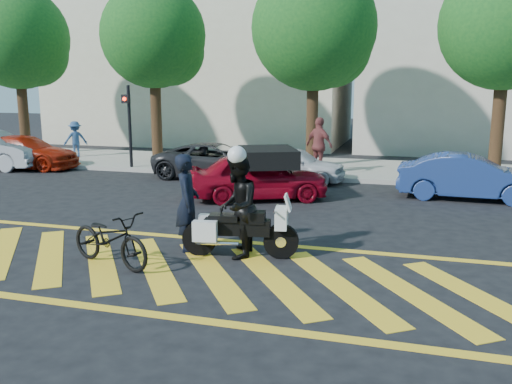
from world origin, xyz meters
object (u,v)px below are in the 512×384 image
(parked_mid_right, at_px, (293,164))
(red_convertible, at_px, (258,176))
(parked_right, at_px, (469,177))
(officer_bike, at_px, (187,202))
(officer_moto, at_px, (237,206))
(police_motorcycle, at_px, (238,229))
(parked_mid_left, at_px, (217,161))
(bicycle, at_px, (110,238))
(parked_left, at_px, (25,152))

(parked_mid_right, bearing_deg, red_convertible, 177.29)
(parked_right, bearing_deg, officer_bike, 142.01)
(officer_moto, distance_m, parked_mid_right, 8.27)
(red_convertible, height_order, parked_mid_right, red_convertible)
(parked_right, bearing_deg, officer_moto, 148.33)
(police_motorcycle, bearing_deg, parked_mid_left, 103.78)
(officer_bike, relative_size, bicycle, 0.99)
(officer_bike, distance_m, parked_left, 13.16)
(parked_right, bearing_deg, parked_mid_right, 78.06)
(bicycle, height_order, parked_mid_left, parked_mid_left)
(bicycle, relative_size, parked_mid_left, 0.44)
(officer_moto, relative_size, parked_right, 0.50)
(police_motorcycle, bearing_deg, officer_moto, 150.47)
(police_motorcycle, xyz_separation_m, red_convertible, (-1.09, 5.14, 0.13))
(police_motorcycle, height_order, officer_moto, officer_moto)
(parked_mid_left, bearing_deg, officer_moto, -159.48)
(bicycle, bearing_deg, red_convertible, 10.59)
(bicycle, bearing_deg, parked_left, 64.42)
(red_convertible, relative_size, parked_mid_right, 1.12)
(police_motorcycle, xyz_separation_m, parked_mid_left, (-3.49, 8.24, 0.08))
(bicycle, xyz_separation_m, parked_mid_right, (1.28, 9.37, 0.09))
(parked_left, bearing_deg, red_convertible, -108.78)
(red_convertible, height_order, parked_left, red_convertible)
(officer_moto, height_order, parked_left, officer_moto)
(red_convertible, xyz_separation_m, parked_mid_left, (-2.40, 3.10, -0.06))
(red_convertible, relative_size, parked_right, 1.00)
(officer_bike, distance_m, bicycle, 1.66)
(officer_bike, relative_size, parked_left, 0.44)
(officer_bike, bearing_deg, parked_mid_right, -21.54)
(officer_bike, xyz_separation_m, parked_mid_right, (0.32, 8.08, -0.36))
(officer_moto, bearing_deg, officer_bike, -106.86)
(parked_left, xyz_separation_m, parked_right, (16.10, -1.40, 0.01))
(officer_bike, bearing_deg, red_convertible, -19.22)
(parked_left, relative_size, parked_mid_right, 1.25)
(officer_bike, height_order, police_motorcycle, officer_bike)
(bicycle, xyz_separation_m, police_motorcycle, (2.04, 1.13, 0.03))
(red_convertible, relative_size, parked_mid_left, 0.89)
(red_convertible, bearing_deg, officer_bike, 156.25)
(bicycle, xyz_separation_m, parked_right, (6.68, 7.97, 0.14))
(parked_left, bearing_deg, parked_right, -97.13)
(officer_moto, distance_m, red_convertible, 5.25)
(parked_left, distance_m, parked_right, 16.16)
(officer_moto, distance_m, parked_left, 14.10)
(officer_moto, xyz_separation_m, parked_right, (4.65, 6.83, -0.33))
(bicycle, bearing_deg, parked_mid_right, 11.47)
(parked_mid_left, bearing_deg, parked_mid_right, -92.34)
(parked_mid_right, bearing_deg, parked_mid_left, 93.30)
(parked_mid_right, bearing_deg, police_motorcycle, -171.41)
(officer_bike, bearing_deg, parked_left, 32.84)
(bicycle, xyz_separation_m, parked_mid_left, (-1.44, 9.37, 0.11))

